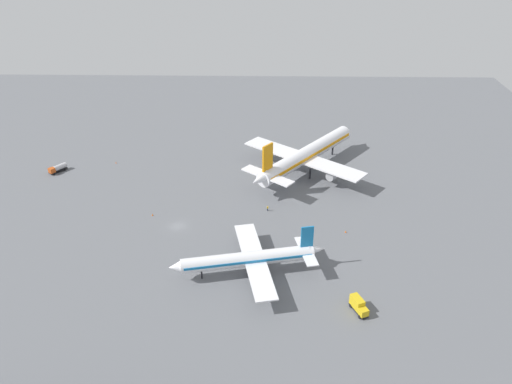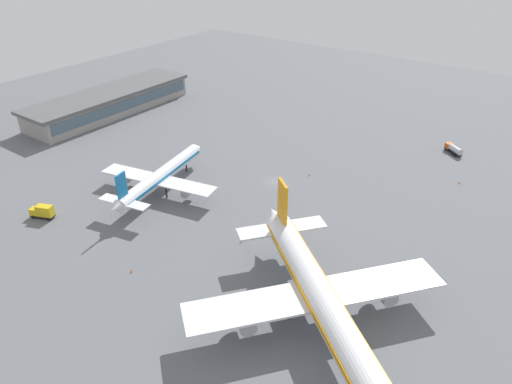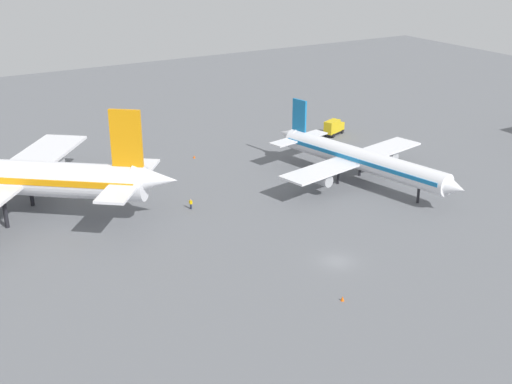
# 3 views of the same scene
# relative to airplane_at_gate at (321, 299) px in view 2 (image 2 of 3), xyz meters

# --- Properties ---
(ground) EXTENTS (288.00, 288.00, 0.00)m
(ground) POSITION_rel_airplane_at_gate_xyz_m (-38.71, -35.10, -6.31)
(ground) COLOR slate
(terminal_building) EXTENTS (63.26, 17.24, 7.77)m
(terminal_building) POSITION_rel_airplane_at_gate_xyz_m (-47.49, -113.03, -2.35)
(terminal_building) COLOR #9E9993
(terminal_building) RESTS_ON ground
(airplane_at_gate) EXTENTS (41.33, 47.75, 17.37)m
(airplane_at_gate) POSITION_rel_airplane_at_gate_xyz_m (0.00, 0.00, 0.00)
(airplane_at_gate) COLOR white
(airplane_at_gate) RESTS_ON ground
(airplane_taxiing) EXTENTS (39.40, 32.03, 12.08)m
(airplane_taxiing) POSITION_rel_airplane_at_gate_xyz_m (-17.33, -56.02, -1.92)
(airplane_taxiing) COLOR white
(airplane_taxiing) RESTS_ON ground
(fuel_truck) EXTENTS (5.40, 6.12, 2.50)m
(fuel_truck) POSITION_rel_airplane_at_gate_xyz_m (-84.96, -2.08, -4.93)
(fuel_truck) COLOR black
(fuel_truck) RESTS_ON ground
(catering_truck) EXTENTS (3.94, 5.90, 3.30)m
(catering_truck) POSITION_rel_airplane_at_gate_xyz_m (7.89, -69.48, -4.62)
(catering_truck) COLOR black
(catering_truck) RESTS_ON ground
(ground_crew_worker) EXTENTS (0.54, 0.54, 1.67)m
(ground_crew_worker) POSITION_rel_airplane_at_gate_xyz_m (-12.86, -26.11, -5.46)
(ground_crew_worker) COLOR #1E2338
(ground_crew_worker) RESTS_ON ground
(safety_cone_near_gate) EXTENTS (0.44, 0.44, 0.60)m
(safety_cone_near_gate) POSITION_rel_airplane_at_gate_xyz_m (9.20, -37.35, -6.01)
(safety_cone_near_gate) COLOR #EA590C
(safety_cone_near_gate) RESTS_ON ground
(safety_cone_mid_apron) EXTENTS (0.44, 0.44, 0.60)m
(safety_cone_mid_apron) POSITION_rel_airplane_at_gate_xyz_m (-66.80, 4.96, -6.01)
(safety_cone_mid_apron) COLOR #EA590C
(safety_cone_mid_apron) RESTS_ON ground
(safety_cone_far_side) EXTENTS (0.44, 0.44, 0.60)m
(safety_cone_far_side) POSITION_rel_airplane_at_gate_xyz_m (-47.09, -29.56, -6.01)
(safety_cone_far_side) COLOR #EA590C
(safety_cone_far_side) RESTS_ON ground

